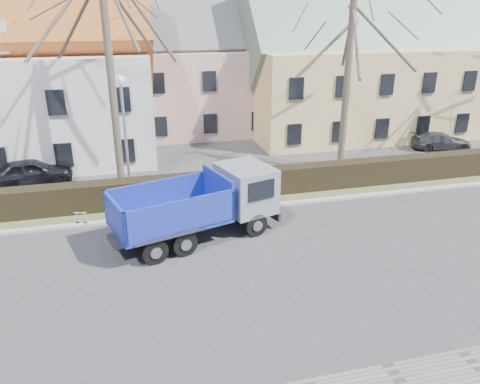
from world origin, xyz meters
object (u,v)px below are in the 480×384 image
object	(u,v)px
dump_truck	(191,208)
cart_frame	(76,218)
streetlight	(126,140)
parked_car_a	(31,172)
parked_car_b	(441,141)

from	to	relation	value
dump_truck	cart_frame	world-z (taller)	dump_truck
dump_truck	streetlight	size ratio (longest dim) A/B	1.15
parked_car_a	parked_car_b	world-z (taller)	parked_car_a
cart_frame	streetlight	bearing A→B (deg)	44.39
dump_truck	streetlight	bearing A→B (deg)	98.79
dump_truck	parked_car_b	distance (m)	19.46
streetlight	parked_car_a	world-z (taller)	streetlight
cart_frame	parked_car_b	distance (m)	22.91
cart_frame	parked_car_a	xyz separation A→B (m)	(-2.54, 5.74, 0.34)
cart_frame	parked_car_b	size ratio (longest dim) A/B	0.21
streetlight	cart_frame	distance (m)	4.22
dump_truck	streetlight	world-z (taller)	streetlight
dump_truck	parked_car_a	size ratio (longest dim) A/B	1.70
dump_truck	streetlight	distance (m)	5.46
dump_truck	parked_car_a	distance (m)	10.85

